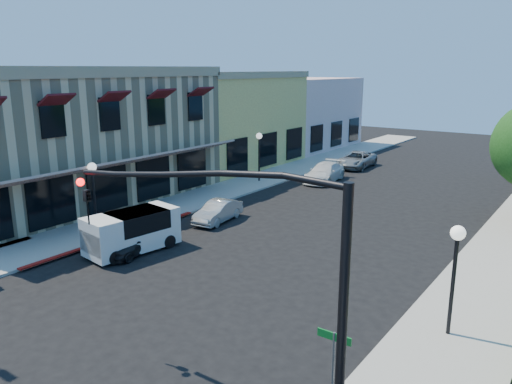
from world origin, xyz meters
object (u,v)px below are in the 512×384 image
Objects in this scene: signal_mast_arm at (253,256)px; street_name_sign at (333,366)px; parked_car_b at (218,211)px; lamppost_left_near at (93,179)px; lamppost_right_near at (456,253)px; lamppost_left_far at (259,145)px; parked_car_a at (135,241)px; parked_car_d at (357,160)px; white_van at (131,229)px; parked_car_c at (325,172)px.

signal_mast_arm is 2.98m from street_name_sign.
street_name_sign is 0.74× the size of parked_car_b.
lamppost_left_near is 17.00m from lamppost_right_near.
lamppost_left_far is 1.09× the size of parked_car_a.
signal_mast_arm reaches higher than lamppost_left_far.
lamppost_left_far is 0.76× the size of parked_car_d.
lamppost_right_near is at bearing -62.55° from parked_car_d.
lamppost_left_near is 1.00× the size of lamppost_right_near.
white_van is (3.46, -14.73, -1.69)m from lamppost_left_far.
street_name_sign is 0.70× the size of lamppost_left_far.
lamppost_left_far is at bearing 140.53° from lamppost_right_near.
lamppost_left_near is at bearing -90.00° from lamppost_left_far.
parked_car_b is 0.74× the size of parked_car_c.
parked_car_d is at bearing 69.98° from lamppost_left_far.
parked_car_c is at bearing -89.80° from parked_car_d.
street_name_sign reaches higher than parked_car_c.
lamppost_left_near is at bearing -101.24° from parked_car_d.
lamppost_left_far reaches higher than white_van.
street_name_sign is at bearing -28.60° from parked_car_a.
lamppost_left_far is at bearing 128.94° from street_name_sign.
lamppost_right_near is 0.83× the size of white_van.
white_van is 1.31× the size of parked_car_a.
parked_car_c is at bearing 77.72° from lamppost_left_near.
signal_mast_arm reaches higher than parked_car_a.
parked_car_b reaches higher than parked_car_a.
parked_car_b is at bearing 87.76° from white_van.
parked_car_d is (-13.65, 23.20, -2.09)m from lamppost_right_near.
signal_mast_arm is at bearing -55.00° from lamppost_left_far.
lamppost_right_near is (17.00, 0.00, 0.00)m from lamppost_left_near.
lamppost_right_near reaches higher than street_name_sign.
parked_car_b is (0.22, 5.73, -0.49)m from white_van.
white_van is 23.93m from parked_car_d.
parked_car_b is 0.73× the size of parked_car_d.
white_van reaches higher than parked_car_a.
lamppost_left_far and lamppost_right_near have the same top height.
parked_car_d is (-0.11, 23.92, -0.40)m from white_van.
parked_car_b is 12.00m from parked_car_c.
white_van is (-10.90, 5.78, -3.04)m from signal_mast_arm.
white_van is 0.55m from parked_car_a.
lamppost_left_near is 0.78× the size of parked_car_c.
street_name_sign is 25.93m from parked_car_c.
lamppost_right_near is 1.09× the size of parked_car_a.
lamppost_left_far is 1.00× the size of lamppost_right_near.
street_name_sign is 0.55× the size of parked_car_c.
street_name_sign is 0.70× the size of lamppost_right_near.
parked_car_a is (3.70, -0.73, -2.18)m from lamppost_left_near.
parked_car_c is at bearing 82.35° from parked_car_b.
parked_car_b is (-10.68, 11.50, -3.53)m from signal_mast_arm.
parked_car_d reaches higher than parked_car_b.
signal_mast_arm reaches higher than lamppost_right_near.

